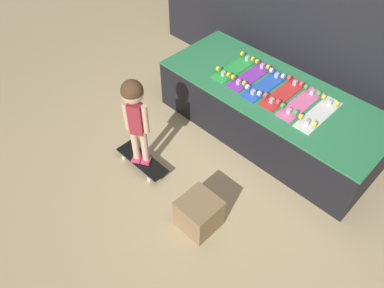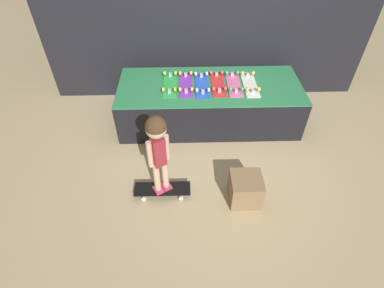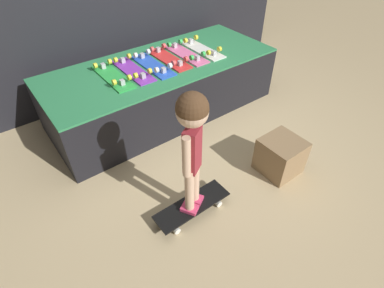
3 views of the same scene
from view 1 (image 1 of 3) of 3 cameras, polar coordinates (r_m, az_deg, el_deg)
The scene contains 12 objects.
ground_plane at distance 4.09m, azimuth 6.12°, elevation -2.20°, with size 16.00×16.00×0.00m, color tan.
back_wall at distance 4.32m, azimuth 19.72°, elevation 18.31°, with size 4.77×0.10×2.38m.
display_rack at distance 4.25m, azimuth 11.76°, elevation 4.86°, with size 2.49×1.01×0.59m.
skateboard_green_on_rack at distance 4.30m, azimuth 6.67°, elevation 11.53°, with size 0.18×0.63×0.09m.
skateboard_purple_on_rack at distance 4.20m, azimuth 8.92°, elevation 10.27°, with size 0.18×0.63×0.09m.
skateboard_blue_on_rack at distance 4.09m, azimuth 11.09°, elevation 8.81°, with size 0.18×0.63×0.09m.
skateboard_red_on_rack at distance 4.02m, azimuth 13.76°, elevation 7.56°, with size 0.18×0.63×0.09m.
skateboard_pink_on_rack at distance 3.94m, azimuth 16.22°, elevation 6.02°, with size 0.18×0.63×0.09m.
skateboard_white_on_rack at distance 3.87m, azimuth 18.75°, elevation 4.41°, with size 0.18×0.63×0.09m.
skateboard_on_floor at distance 3.98m, azimuth -7.59°, elevation -2.54°, with size 0.63×0.20×0.09m.
child at distance 3.47m, azimuth -8.75°, elevation 5.40°, with size 0.23×0.21×1.02m.
storage_box at distance 3.44m, azimuth 1.08°, elevation -10.54°, with size 0.34×0.34×0.33m.
Camera 1 is at (1.58, -2.22, 3.05)m, focal length 35.00 mm.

